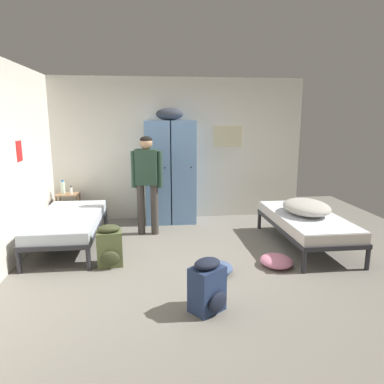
{
  "coord_description": "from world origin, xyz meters",
  "views": [
    {
      "loc": [
        -0.53,
        -4.25,
        1.89
      ],
      "look_at": [
        0.0,
        0.24,
        0.95
      ],
      "focal_mm": 33.31,
      "sensor_mm": 36.0,
      "label": 1
    }
  ],
  "objects": [
    {
      "name": "person_traveler",
      "position": [
        -0.59,
        1.47,
        0.97
      ],
      "size": [
        0.5,
        0.26,
        1.61
      ],
      "color": "#3D3833",
      "rests_on": "ground_plane"
    },
    {
      "name": "ground_plane",
      "position": [
        0.0,
        0.0,
        0.0
      ],
      "size": [
        7.79,
        7.79,
        0.0
      ],
      "primitive_type": "plane",
      "color": "slate"
    },
    {
      "name": "room_backdrop",
      "position": [
        -1.18,
        1.22,
        1.31
      ],
      "size": [
        4.73,
        4.93,
        2.62
      ],
      "color": "silver",
      "rests_on": "ground_plane"
    },
    {
      "name": "locker_bank",
      "position": [
        -0.17,
        2.15,
        0.97
      ],
      "size": [
        0.9,
        0.55,
        2.07
      ],
      "color": "#6B93C6",
      "rests_on": "ground_plane"
    },
    {
      "name": "bed_right",
      "position": [
        1.75,
        0.62,
        0.38
      ],
      "size": [
        0.9,
        1.9,
        0.49
      ],
      "color": "#28282D",
      "rests_on": "ground_plane"
    },
    {
      "name": "shelf_unit",
      "position": [
        -2.0,
        2.17,
        0.35
      ],
      "size": [
        0.38,
        0.3,
        0.57
      ],
      "color": "#99704C",
      "rests_on": "ground_plane"
    },
    {
      "name": "bedding_heap",
      "position": [
        1.76,
        0.65,
        0.6
      ],
      "size": [
        0.66,
        0.86,
        0.21
      ],
      "color": "#B7B2A8",
      "rests_on": "bed_right"
    },
    {
      "name": "backpack_navy",
      "position": [
        0.01,
        -1.04,
        0.26
      ],
      "size": [
        0.41,
        0.42,
        0.55
      ],
      "color": "navy",
      "rests_on": "ground_plane"
    },
    {
      "name": "backpack_olive",
      "position": [
        -1.08,
        0.21,
        0.26
      ],
      "size": [
        0.34,
        0.36,
        0.55
      ],
      "color": "#566038",
      "rests_on": "ground_plane"
    },
    {
      "name": "bed_left_rear",
      "position": [
        -1.75,
        1.02,
        0.38
      ],
      "size": [
        0.9,
        1.9,
        0.49
      ],
      "color": "#28282D",
      "rests_on": "ground_plane"
    },
    {
      "name": "clothes_pile_denim",
      "position": [
        0.24,
        -0.18,
        0.07
      ],
      "size": [
        0.44,
        0.44,
        0.13
      ],
      "color": "#42567A",
      "rests_on": "ground_plane"
    },
    {
      "name": "water_bottle",
      "position": [
        -2.08,
        2.19,
        0.68
      ],
      "size": [
        0.07,
        0.07,
        0.25
      ],
      "color": "silver",
      "rests_on": "shelf_unit"
    },
    {
      "name": "lotion_bottle",
      "position": [
        -1.93,
        2.13,
        0.64
      ],
      "size": [
        0.05,
        0.05,
        0.15
      ],
      "color": "white",
      "rests_on": "shelf_unit"
    },
    {
      "name": "clothes_pile_pink",
      "position": [
        1.07,
        -0.05,
        0.07
      ],
      "size": [
        0.41,
        0.46,
        0.14
      ],
      "color": "pink",
      "rests_on": "ground_plane"
    }
  ]
}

